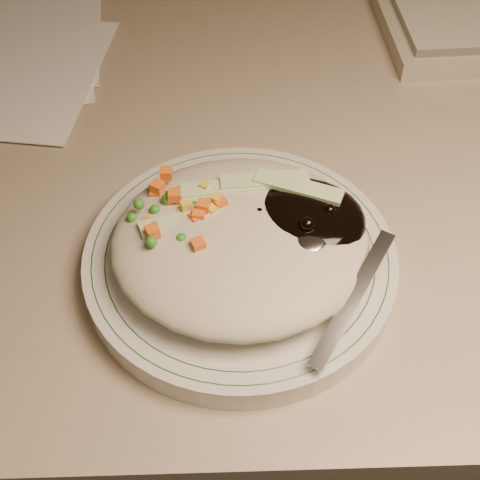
{
  "coord_description": "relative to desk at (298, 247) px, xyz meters",
  "views": [
    {
      "loc": [
        -0.09,
        0.87,
        1.16
      ],
      "look_at": [
        -0.08,
        1.19,
        0.78
      ],
      "focal_mm": 50.0,
      "sensor_mm": 36.0,
      "label": 1
    }
  ],
  "objects": [
    {
      "name": "desk",
      "position": [
        0.0,
        0.0,
        0.0
      ],
      "size": [
        1.4,
        0.7,
        0.74
      ],
      "color": "gray",
      "rests_on": "ground"
    },
    {
      "name": "plate",
      "position": [
        -0.08,
        -0.19,
        0.21
      ],
      "size": [
        0.24,
        0.24,
        0.02
      ],
      "primitive_type": "cylinder",
      "color": "silver",
      "rests_on": "desk"
    },
    {
      "name": "plate_rim",
      "position": [
        -0.08,
        -0.19,
        0.22
      ],
      "size": [
        0.23,
        0.23,
        0.0
      ],
      "color": "#144723",
      "rests_on": "plate"
    },
    {
      "name": "meal",
      "position": [
        -0.07,
        -0.19,
        0.24
      ],
      "size": [
        0.21,
        0.19,
        0.05
      ],
      "color": "#C0B49B",
      "rests_on": "plate"
    }
  ]
}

